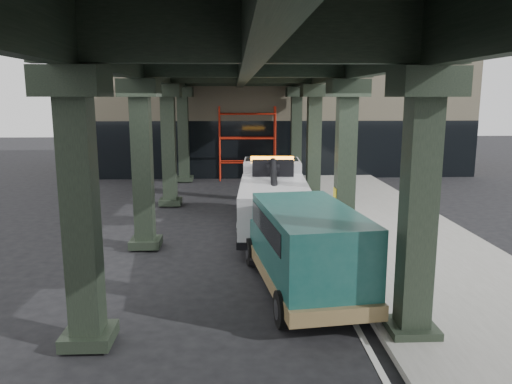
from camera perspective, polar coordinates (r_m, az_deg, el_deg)
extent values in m
plane|color=black|center=(13.42, 0.67, -8.77)|extent=(90.00, 90.00, 0.00)
cube|color=gray|center=(16.14, 16.51, -5.55)|extent=(5.00, 40.00, 0.15)
cube|color=silver|center=(15.49, 6.59, -6.12)|extent=(0.12, 38.00, 0.01)
cube|color=black|center=(9.45, 18.05, -1.94)|extent=(0.55, 0.55, 5.00)
cube|color=black|center=(9.24, 18.88, 11.80)|extent=(1.10, 1.10, 0.50)
cube|color=black|center=(10.20, 17.27, -14.77)|extent=(0.90, 0.90, 0.24)
cube|color=black|center=(15.13, 10.17, 3.05)|extent=(0.55, 0.55, 5.00)
cube|color=black|center=(14.99, 10.46, 11.60)|extent=(1.10, 1.10, 0.50)
cube|color=black|center=(15.60, 9.88, -5.42)|extent=(0.90, 0.90, 0.24)
cube|color=black|center=(20.98, 6.61, 5.28)|extent=(0.55, 0.55, 5.00)
cube|color=black|center=(20.89, 6.75, 11.43)|extent=(1.10, 1.10, 0.50)
cube|color=black|center=(21.33, 6.48, -0.94)|extent=(0.90, 0.90, 0.24)
cube|color=black|center=(26.90, 4.61, 6.52)|extent=(0.55, 0.55, 5.00)
cube|color=black|center=(26.83, 4.68, 11.32)|extent=(1.10, 1.10, 0.50)
cube|color=black|center=(27.17, 4.53, 1.64)|extent=(0.90, 0.90, 0.24)
cube|color=black|center=(9.25, -19.38, -2.28)|extent=(0.55, 0.55, 5.00)
cube|color=black|center=(9.04, -20.28, 11.75)|extent=(1.10, 1.10, 0.50)
cube|color=black|center=(10.02, -18.52, -15.33)|extent=(0.90, 0.90, 0.24)
cube|color=black|center=(15.00, -12.83, 2.89)|extent=(0.55, 0.55, 5.00)
cube|color=black|center=(14.87, -13.20, 11.50)|extent=(1.10, 1.10, 0.50)
cube|color=black|center=(15.49, -12.47, -5.64)|extent=(0.90, 0.90, 0.24)
cube|color=black|center=(20.90, -9.93, 5.17)|extent=(0.55, 0.55, 5.00)
cube|color=black|center=(20.80, -10.13, 11.34)|extent=(1.10, 1.10, 0.50)
cube|color=black|center=(21.24, -9.73, -1.07)|extent=(0.90, 0.90, 0.24)
cube|color=black|center=(26.84, -8.30, 6.43)|extent=(0.55, 0.55, 5.00)
cube|color=black|center=(26.76, -8.43, 11.24)|extent=(1.10, 1.10, 0.50)
cube|color=black|center=(27.11, -8.16, 1.54)|extent=(0.90, 0.90, 0.24)
cube|color=black|center=(15.03, 10.57, 14.65)|extent=(0.35, 32.00, 1.10)
cube|color=black|center=(14.91, -13.34, 14.58)|extent=(0.35, 32.00, 1.10)
cube|color=black|center=(14.67, -1.34, 14.92)|extent=(0.35, 32.00, 1.10)
cube|color=black|center=(14.73, -1.35, 17.64)|extent=(7.40, 32.00, 0.30)
cube|color=#C6B793|center=(32.74, 2.29, 9.94)|extent=(22.00, 10.00, 8.00)
cylinder|color=red|center=(27.65, -4.14, 5.60)|extent=(0.08, 0.08, 4.00)
cylinder|color=red|center=(26.85, -4.19, 5.45)|extent=(0.08, 0.08, 4.00)
cylinder|color=red|center=(27.73, 2.09, 5.64)|extent=(0.08, 0.08, 4.00)
cylinder|color=red|center=(26.93, 2.23, 5.49)|extent=(0.08, 0.08, 4.00)
cylinder|color=red|center=(27.75, -1.01, 3.57)|extent=(3.00, 0.08, 0.08)
cylinder|color=red|center=(27.62, -1.02, 6.25)|extent=(3.00, 0.08, 0.08)
cylinder|color=red|center=(27.55, -1.03, 8.95)|extent=(3.00, 0.08, 0.08)
cube|color=black|center=(16.76, 1.97, -2.57)|extent=(1.23, 6.68, 0.22)
cube|color=silver|center=(18.83, 1.82, 1.25)|extent=(2.19, 2.23, 1.59)
cube|color=silver|center=(19.82, 1.75, 0.44)|extent=(2.11, 0.73, 0.80)
cube|color=black|center=(18.98, 1.81, 2.68)|extent=(2.01, 1.25, 0.75)
cube|color=silver|center=(15.64, 2.08, -1.38)|extent=(2.36, 4.53, 1.24)
cube|color=orange|center=(18.52, 1.85, 3.86)|extent=(1.60, 0.33, 0.14)
cube|color=black|center=(17.23, 1.94, 2.74)|extent=(1.44, 0.61, 0.53)
cylinder|color=black|center=(15.69, 2.08, 1.12)|extent=(0.38, 3.10, 1.19)
cube|color=black|center=(13.69, 2.30, -7.01)|extent=(0.33, 1.25, 0.16)
cube|color=black|center=(13.11, 2.38, -8.03)|extent=(1.43, 0.30, 0.16)
cylinder|color=black|center=(19.26, -1.11, -1.21)|extent=(0.36, 0.99, 0.97)
cylinder|color=silver|center=(19.26, -1.11, -1.21)|extent=(0.37, 0.55, 0.54)
cylinder|color=black|center=(19.30, 4.68, -1.22)|extent=(0.36, 0.99, 0.97)
cylinder|color=silver|center=(19.30, 4.68, -1.22)|extent=(0.37, 0.55, 0.54)
cylinder|color=black|center=(16.41, -1.40, -3.34)|extent=(0.36, 0.99, 0.97)
cylinder|color=silver|center=(16.41, -1.40, -3.34)|extent=(0.37, 0.55, 0.54)
cylinder|color=black|center=(16.46, 5.40, -3.34)|extent=(0.36, 0.99, 0.97)
cylinder|color=silver|center=(16.46, 5.40, -3.34)|extent=(0.37, 0.55, 0.54)
cylinder|color=black|center=(15.30, -1.55, -4.39)|extent=(0.36, 0.99, 0.97)
cylinder|color=silver|center=(15.30, -1.55, -4.39)|extent=(0.37, 0.55, 0.54)
cylinder|color=black|center=(15.35, 5.76, -4.39)|extent=(0.36, 0.99, 0.97)
cylinder|color=silver|center=(15.35, 5.76, -4.39)|extent=(0.37, 0.55, 0.54)
cube|color=#134641|center=(13.66, 3.19, -4.70)|extent=(1.95, 1.21, 0.80)
cube|color=#134641|center=(11.27, 6.05, -6.23)|extent=(2.38, 4.23, 1.74)
cube|color=olive|center=(11.82, 5.50, -9.05)|extent=(2.55, 5.21, 0.31)
cube|color=black|center=(13.14, 3.58, -2.11)|extent=(1.78, 0.61, 0.75)
cube|color=black|center=(11.40, 5.73, -3.69)|extent=(2.31, 3.44, 0.49)
cube|color=silver|center=(14.20, 2.75, -5.59)|extent=(1.79, 0.34, 0.27)
cylinder|color=black|center=(13.58, -0.49, -6.86)|extent=(0.35, 0.78, 0.75)
cylinder|color=silver|center=(13.58, -0.49, -6.86)|extent=(0.34, 0.45, 0.41)
cylinder|color=black|center=(13.97, 6.81, -6.43)|extent=(0.35, 0.78, 0.75)
cylinder|color=silver|center=(13.97, 6.81, -6.43)|extent=(0.34, 0.45, 0.41)
cylinder|color=black|center=(10.13, 3.09, -13.22)|extent=(0.35, 0.78, 0.75)
cylinder|color=silver|center=(10.13, 3.09, -13.22)|extent=(0.34, 0.45, 0.41)
cylinder|color=black|center=(10.65, 12.73, -12.25)|extent=(0.35, 0.78, 0.75)
cylinder|color=silver|center=(10.65, 12.73, -12.25)|extent=(0.34, 0.45, 0.41)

